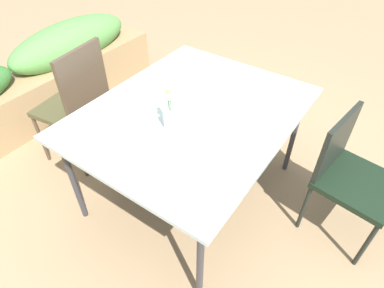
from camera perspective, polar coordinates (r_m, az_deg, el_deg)
The scene contains 6 objects.
ground_plane at distance 2.57m, azimuth 0.26°, elevation -8.35°, with size 12.00×12.00×0.00m, color #9E7F5B.
dining_table at distance 2.08m, azimuth -0.00°, elevation 5.02°, with size 1.48×1.20×0.77m.
chair_far_side at distance 2.65m, azimuth -19.69°, elevation 7.22°, with size 0.52×0.52×1.02m.
chair_near_right at distance 2.25m, azimuth 26.12°, elevation -4.44°, with size 0.51×0.51×0.86m.
flower_vase at distance 1.87m, azimuth -3.98°, elevation 5.16°, with size 0.08×0.08×0.24m.
planter_box at distance 3.44m, azimuth -28.26°, elevation 8.63°, with size 3.02×0.54×0.78m.
Camera 1 is at (-1.36, -0.94, 1.97)m, focal length 30.15 mm.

